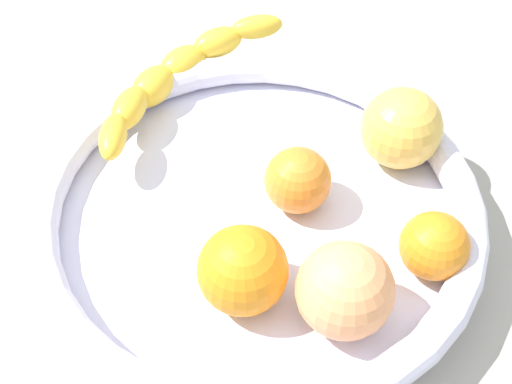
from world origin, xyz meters
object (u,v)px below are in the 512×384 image
Objects in this scene: peach_blush at (345,290)px; fruit_bowl at (256,215)px; orange_mid_right at (298,180)px; banana_draped_left at (176,75)px; orange_mid_left at (243,270)px; apple_yellow at (401,128)px; orange_front at (434,246)px.

fruit_bowl is at bearing -121.02° from peach_blush.
orange_mid_right is at bearing 140.13° from fruit_bowl.
banana_draped_left is at bearing -124.94° from peach_blush.
peach_blush is at bearing 101.22° from orange_mid_left.
fruit_bowl is at bearing -161.93° from orange_mid_left.
peach_blush is at bearing 39.90° from orange_mid_right.
apple_yellow is at bearing 144.02° from fruit_bowl.
peach_blush is (5.53, 9.20, 3.18)cm from fruit_bowl.
peach_blush reaches higher than orange_mid_right.
banana_draped_left is at bearing -127.60° from fruit_bowl.
fruit_bowl is 13.86cm from apple_yellow.
orange_front is 8.11cm from peach_blush.
orange_mid_left is 0.95× the size of apple_yellow.
orange_mid_right is 0.79× the size of apple_yellow.
banana_draped_left is at bearing -107.82° from orange_front.
orange_front is 0.79× the size of orange_mid_left.
banana_draped_left is 27.40cm from orange_front.
orange_mid_left is at bearing -54.29° from orange_front.
peach_blush reaches higher than orange_front.
apple_yellow is 16.50cm from peach_blush.
apple_yellow is (-1.29, 20.42, 0.77)cm from banana_draped_left.
apple_yellow and peach_blush have the same top height.
orange_front is 0.75× the size of peach_blush.
apple_yellow reaches higher than orange_front.
fruit_bowl is 6.70× the size of orange_mid_right.
orange_mid_right reaches higher than banana_draped_left.
orange_front is at bearing 95.21° from fruit_bowl.
apple_yellow reaches higher than banana_draped_left.
apple_yellow is (-10.92, 7.93, 3.16)cm from fruit_bowl.
peach_blush is at bearing 55.06° from banana_draped_left.
fruit_bowl is 5.54× the size of orange_mid_left.
apple_yellow reaches higher than orange_mid_left.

